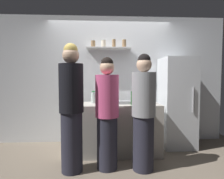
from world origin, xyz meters
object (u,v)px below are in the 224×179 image
wine_bottle_dark_glass (149,98)px  person_pink_top (107,114)px  wine_bottle_pale_glass (140,97)px  baking_pan (122,102)px  person_grey_hoodie (144,113)px  wine_bottle_amber_glass (142,97)px  utensil_holder (70,100)px  person_blonde (71,108)px  wine_bottle_green_glass (133,97)px  refrigerator (177,102)px  water_bottle_plastic (94,98)px

wine_bottle_dark_glass → person_pink_top: 0.94m
wine_bottle_pale_glass → baking_pan: bearing=154.8°
person_grey_hoodie → wine_bottle_dark_glass: bearing=129.4°
wine_bottle_amber_glass → wine_bottle_pale_glass: size_ratio=0.96×
utensil_holder → wine_bottle_dark_glass: (1.39, -0.15, 0.04)m
wine_bottle_amber_glass → person_blonde: bearing=-151.5°
wine_bottle_green_glass → wine_bottle_pale_glass: (0.12, 0.02, -0.00)m
person_grey_hoodie → person_blonde: (-1.02, 0.01, 0.08)m
baking_pan → wine_bottle_amber_glass: wine_bottle_amber_glass is taller
baking_pan → wine_bottle_dark_glass: 0.48m
refrigerator → person_pink_top: refrigerator is taller
wine_bottle_dark_glass → person_pink_top: person_pink_top is taller
utensil_holder → person_grey_hoodie: person_grey_hoodie is taller
wine_bottle_amber_glass → person_pink_top: size_ratio=0.19×
baking_pan → person_pink_top: (-0.27, -0.58, -0.10)m
wine_bottle_green_glass → water_bottle_plastic: wine_bottle_green_glass is taller
refrigerator → wine_bottle_amber_glass: size_ratio=5.64×
wine_bottle_green_glass → wine_bottle_pale_glass: bearing=11.1°
refrigerator → person_pink_top: size_ratio=1.06×
wine_bottle_amber_glass → wine_bottle_dark_glass: wine_bottle_amber_glass is taller
wine_bottle_dark_glass → water_bottle_plastic: size_ratio=1.29×
baking_pan → wine_bottle_dark_glass: size_ratio=1.20×
baking_pan → utensil_holder: (-0.92, 0.10, 0.04)m
wine_bottle_dark_glass → person_grey_hoodie: (-0.23, -0.60, -0.16)m
baking_pan → wine_bottle_green_glass: 0.26m
water_bottle_plastic → person_grey_hoodie: person_grey_hoodie is taller
utensil_holder → wine_bottle_amber_glass: (1.27, -0.13, 0.06)m
baking_pan → person_blonde: size_ratio=0.19×
baking_pan → wine_bottle_amber_glass: size_ratio=1.11×
wine_bottle_green_glass → wine_bottle_dark_glass: (0.30, 0.12, -0.02)m
wine_bottle_amber_glass → wine_bottle_pale_glass: 0.12m
refrigerator → wine_bottle_amber_glass: bearing=-157.2°
wine_bottle_dark_glass → person_blonde: bearing=-154.7°
baking_pan → person_grey_hoodie: size_ratio=0.20×
wine_bottle_pale_glass → wine_bottle_dark_glass: bearing=27.5°
water_bottle_plastic → person_blonde: size_ratio=0.12×
refrigerator → utensil_holder: refrigerator is taller
wine_bottle_green_glass → water_bottle_plastic: size_ratio=1.54×
refrigerator → wine_bottle_amber_glass: (-0.76, -0.32, 0.14)m
baking_pan → wine_bottle_dark_glass: (0.47, -0.05, 0.08)m
person_pink_top → wine_bottle_amber_glass: bearing=-154.0°
refrigerator → wine_bottle_pale_glass: (-0.81, -0.43, 0.15)m
utensil_holder → water_bottle_plastic: 0.42m
wine_bottle_dark_glass → baking_pan: bearing=174.0°
person_pink_top → baking_pan: bearing=-130.8°
wine_bottle_amber_glass → person_pink_top: 0.86m
wine_bottle_amber_glass → person_grey_hoodie: (-0.11, -0.62, -0.17)m
wine_bottle_amber_glass → water_bottle_plastic: 0.86m
utensil_holder → wine_bottle_pale_glass: bearing=-11.3°
wine_bottle_dark_glass → wine_bottle_amber_glass: bearing=170.2°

